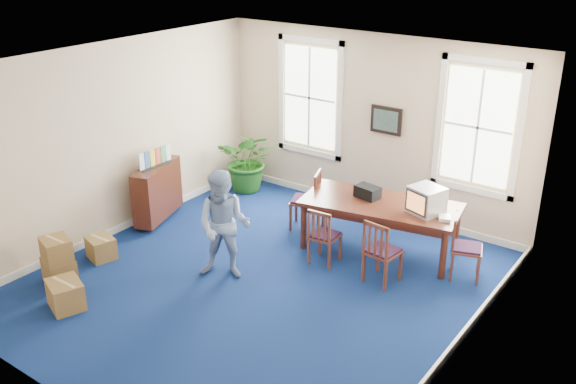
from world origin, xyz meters
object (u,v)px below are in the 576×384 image
Objects in this scene: cardboard_boxes at (71,261)px; credenza at (158,195)px; crt_tv at (426,200)px; chair_near_left at (325,235)px; man at (224,226)px; conference_table at (380,227)px; potted_plant at (249,160)px.

credenza is at bearing 104.31° from cardboard_boxes.
crt_tv is 0.54× the size of chair_near_left.
credenza is (-3.20, -0.43, 0.01)m from chair_near_left.
crt_tv is 4.65m from credenza.
man is 2.27m from cardboard_boxes.
crt_tv reaches higher than conference_table.
credenza is 2.06m from potted_plant.
cardboard_boxes is at bearing -94.60° from credenza.
conference_table is 3.91m from credenza.
cardboard_boxes is at bearing -164.57° from man.
crt_tv is at bearing -6.21° from conference_table.
conference_table is at bearing -0.03° from credenza.
conference_table is at bearing -12.86° from potted_plant.
potted_plant is (-4.00, 0.69, -0.42)m from crt_tv.
potted_plant is (-1.83, 2.81, -0.21)m from man.
cardboard_boxes is at bearing 41.47° from chair_near_left.
crt_tv is 0.39× the size of cardboard_boxes.
man is (-1.45, -2.06, 0.41)m from conference_table.
potted_plant is (0.42, 2.02, 0.15)m from credenza.
man reaches higher than cardboard_boxes.
chair_near_left is (-1.22, -0.89, -0.58)m from crt_tv.
conference_table is 1.90× the size of cardboard_boxes.
crt_tv is 0.41× the size of credenza.
cardboard_boxes is at bearing -118.40° from crt_tv.
crt_tv is at bearing -148.22° from chair_near_left.
credenza is at bearing -171.73° from conference_table.
potted_plant reaches higher than conference_table.
potted_plant is at bearing 92.09° from cardboard_boxes.
crt_tv is 0.30× the size of man.
man is at bearing 47.90° from chair_near_left.
cardboard_boxes is at bearing -87.91° from potted_plant.
conference_table is 1.47× the size of man.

